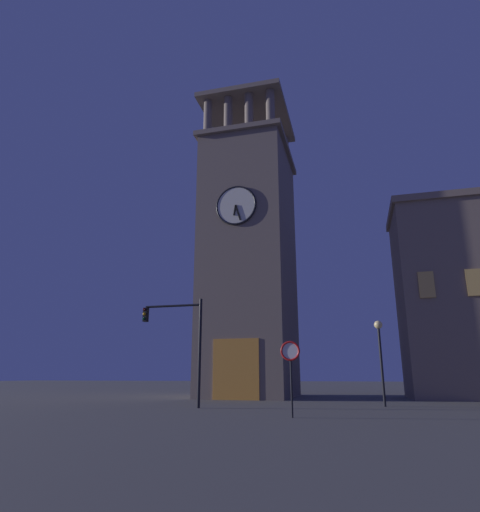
# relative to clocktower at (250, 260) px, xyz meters

# --- Properties ---
(ground_plane) EXTENTS (200.00, 200.00, 0.00)m
(ground_plane) POSITION_rel_clocktower_xyz_m (-0.66, 2.93, -10.66)
(ground_plane) COLOR #56544F
(clocktower) EXTENTS (7.02, 9.18, 26.29)m
(clocktower) POSITION_rel_clocktower_xyz_m (0.00, 0.00, 0.00)
(clocktower) COLOR #75665B
(clocktower) RESTS_ON ground_plane
(traffic_signal_near) EXTENTS (3.36, 0.41, 5.48)m
(traffic_signal_near) POSITION_rel_clocktower_xyz_m (0.96, 11.75, -6.97)
(traffic_signal_near) COLOR black
(traffic_signal_near) RESTS_ON ground_plane
(street_lamp) EXTENTS (0.44, 0.44, 4.46)m
(street_lamp) POSITION_rel_clocktower_xyz_m (-9.16, 8.31, -7.49)
(street_lamp) COLOR black
(street_lamp) RESTS_ON ground_plane
(no_horn_sign) EXTENTS (0.78, 0.14, 2.89)m
(no_horn_sign) POSITION_rel_clocktower_xyz_m (-5.39, 15.70, -8.39)
(no_horn_sign) COLOR black
(no_horn_sign) RESTS_ON ground_plane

